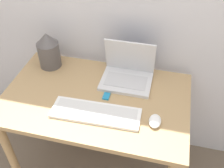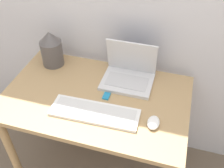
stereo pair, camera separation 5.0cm
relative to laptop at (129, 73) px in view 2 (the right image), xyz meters
The scene contains 6 objects.
desk 0.29m from the laptop, 127.56° to the right, with size 1.06×0.66×0.74m.
laptop is the anchor object (origin of this frame).
keyboard 0.34m from the laptop, 108.06° to the right, with size 0.48×0.17×0.02m.
mouse 0.38m from the laptop, 56.57° to the right, with size 0.06×0.09×0.03m.
vase 0.52m from the laptop, behind, with size 0.14×0.14×0.24m.
mp3_player 0.21m from the laptop, 115.17° to the right, with size 0.04×0.06×0.01m.
Camera 2 is at (0.40, -0.69, 1.77)m, focal length 42.00 mm.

